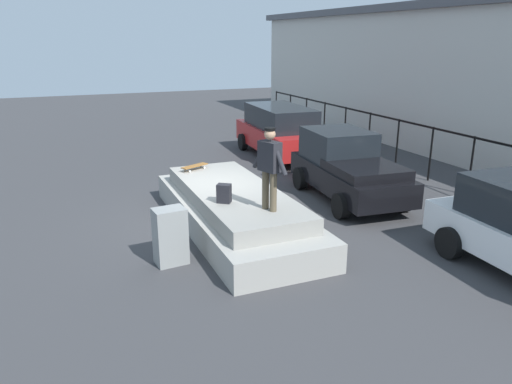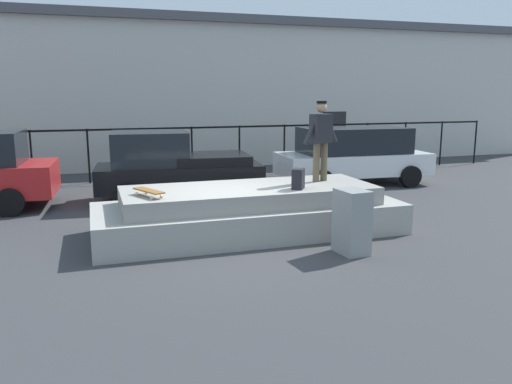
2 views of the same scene
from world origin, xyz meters
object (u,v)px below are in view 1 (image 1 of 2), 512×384
skateboard (195,166)px  car_red_hatchback_near (280,130)px  skateboarder (270,163)px  car_black_pickup_mid (347,167)px  utility_box (170,236)px  backpack (224,193)px

skateboard → car_red_hatchback_near: 6.07m
skateboarder → skateboard: bearing=-171.6°
car_black_pickup_mid → utility_box: bearing=-67.5°
backpack → utility_box: size_ratio=0.35×
skateboarder → car_red_hatchback_near: size_ratio=0.34×
skateboarder → skateboard: 3.72m
skateboarder → car_black_pickup_mid: skateboarder is taller
skateboard → car_red_hatchback_near: (-4.16, 4.42, -0.06)m
skateboard → car_black_pickup_mid: car_black_pickup_mid is taller
car_red_hatchback_near → car_black_pickup_mid: (5.21, -0.46, -0.09)m
car_red_hatchback_near → car_black_pickup_mid: car_red_hatchback_near is taller
skateboarder → car_red_hatchback_near: (-7.73, 3.89, -0.92)m
car_black_pickup_mid → car_red_hatchback_near: bearing=175.0°
car_red_hatchback_near → utility_box: car_red_hatchback_near is taller
car_black_pickup_mid → utility_box: (2.23, -5.39, -0.32)m
car_red_hatchback_near → utility_box: 9.47m
skateboard → car_red_hatchback_near: car_red_hatchback_near is taller
backpack → car_black_pickup_mid: 4.48m
backpack → car_red_hatchback_near: bearing=-87.7°
skateboard → backpack: bearing=-3.2°
backpack → utility_box: (0.48, -1.27, -0.57)m
car_red_hatchback_near → utility_box: (7.44, -5.85, -0.41)m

